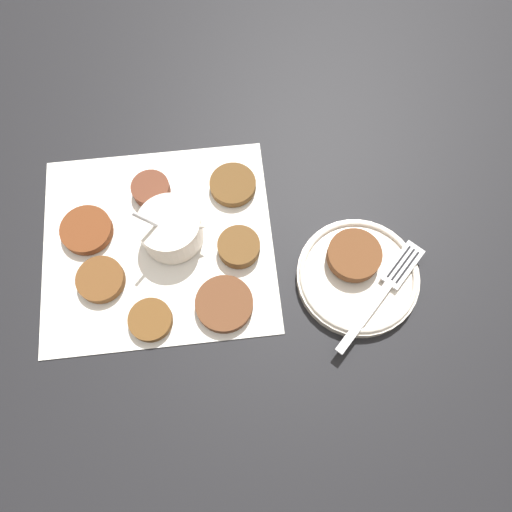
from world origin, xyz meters
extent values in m
plane|color=black|center=(0.00, 0.00, 0.00)|extent=(4.00, 4.00, 0.00)
cube|color=white|center=(-0.01, -0.03, 0.00)|extent=(0.40, 0.38, 0.00)
cylinder|color=silver|center=(0.01, -0.02, 0.03)|extent=(0.09, 0.09, 0.05)
cylinder|color=orange|center=(0.01, -0.02, 0.02)|extent=(0.08, 0.08, 0.03)
cone|color=silver|center=(0.06, -0.02, 0.05)|extent=(0.02, 0.02, 0.02)
cylinder|color=silver|center=(-0.01, -0.02, 0.07)|extent=(0.04, 0.02, 0.10)
cylinder|color=brown|center=(-0.12, -0.02, 0.01)|extent=(0.08, 0.08, 0.01)
cylinder|color=brown|center=(0.10, -0.11, 0.01)|extent=(0.08, 0.08, 0.01)
cylinder|color=brown|center=(-0.03, 0.06, 0.01)|extent=(0.06, 0.06, 0.02)
cylinder|color=brown|center=(0.09, 0.08, 0.01)|extent=(0.07, 0.07, 0.01)
cylinder|color=brown|center=(0.00, -0.15, 0.01)|extent=(0.06, 0.06, 0.01)
cylinder|color=brown|center=(-0.08, -0.09, 0.01)|extent=(0.07, 0.07, 0.01)
cylinder|color=brown|center=(0.11, -0.03, 0.01)|extent=(0.06, 0.06, 0.02)
cylinder|color=silver|center=(0.29, -0.06, 0.01)|extent=(0.18, 0.18, 0.02)
torus|color=silver|center=(0.29, -0.06, 0.02)|extent=(0.17, 0.17, 0.01)
cylinder|color=brown|center=(0.28, -0.03, 0.03)|extent=(0.08, 0.08, 0.02)
cube|color=silver|center=(0.30, -0.12, 0.02)|extent=(0.08, 0.11, 0.00)
cube|color=silver|center=(0.35, -0.04, 0.02)|extent=(0.07, 0.08, 0.00)
cube|color=black|center=(0.36, -0.04, 0.03)|extent=(0.04, 0.05, 0.00)
cube|color=black|center=(0.35, -0.04, 0.03)|extent=(0.04, 0.05, 0.00)
cube|color=black|center=(0.34, -0.03, 0.03)|extent=(0.04, 0.05, 0.00)
camera|label=1|loc=(0.16, -0.30, 0.69)|focal=35.00mm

